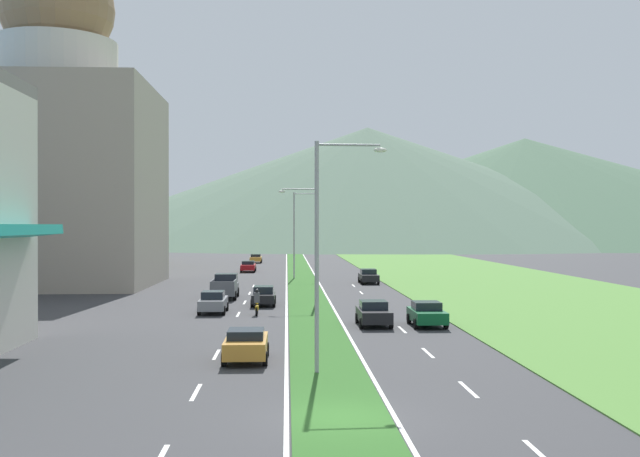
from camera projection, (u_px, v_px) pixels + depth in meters
name	position (u px, v px, depth m)	size (l,w,h in m)	color
ground_plane	(341.00, 418.00, 23.70)	(600.00, 600.00, 0.00)	#38383A
grass_median	(302.00, 280.00, 83.64)	(3.20, 240.00, 0.06)	#2D6023
grass_verge_right	(482.00, 279.00, 84.57)	(24.00, 240.00, 0.06)	#518438
lane_dash_left_3	(196.00, 392.00, 27.39)	(0.16, 2.80, 0.01)	silver
lane_dash_left_4	(216.00, 355.00, 35.36)	(0.16, 2.80, 0.01)	silver
lane_dash_left_5	(229.00, 331.00, 43.33)	(0.16, 2.80, 0.01)	silver
lane_dash_left_6	(238.00, 314.00, 51.30)	(0.16, 2.80, 0.01)	silver
lane_dash_left_7	(245.00, 302.00, 59.27)	(0.16, 2.80, 0.01)	silver
lane_dash_left_8	(250.00, 293.00, 67.24)	(0.16, 2.80, 0.01)	silver
lane_dash_left_9	(254.00, 286.00, 75.20)	(0.16, 2.80, 0.01)	silver
lane_dash_right_2	(541.00, 455.00, 19.89)	(0.16, 2.80, 0.01)	silver
lane_dash_right_3	(468.00, 389.00, 27.86)	(0.16, 2.80, 0.01)	silver
lane_dash_right_4	(428.00, 353.00, 35.82)	(0.16, 2.80, 0.01)	silver
lane_dash_right_5	(402.00, 330.00, 43.79)	(0.16, 2.80, 0.01)	silver
lane_dash_right_6	(384.00, 314.00, 51.76)	(0.16, 2.80, 0.01)	silver
lane_dash_right_7	(371.00, 302.00, 59.73)	(0.16, 2.80, 0.01)	silver
lane_dash_right_8	(361.00, 293.00, 67.70)	(0.16, 2.80, 0.01)	silver
lane_dash_right_9	(353.00, 286.00, 75.66)	(0.16, 2.80, 0.01)	silver
edge_line_median_left	(287.00, 280.00, 83.56)	(0.16, 240.00, 0.01)	silver
edge_line_median_right	(317.00, 280.00, 83.72)	(0.16, 240.00, 0.01)	silver
domed_building	(57.00, 151.00, 75.81)	(19.56, 19.56, 34.18)	#9E9384
midrise_colored	(71.00, 192.00, 110.01)	(14.46, 14.46, 22.28)	yellow
hill_far_left	(72.00, 213.00, 257.13)	(173.98, 173.98, 20.52)	#516B56
hill_far_center	(368.00, 185.00, 268.96)	(229.51, 229.51, 41.74)	#516B56
hill_far_right	(525.00, 190.00, 280.53)	(235.93, 235.93, 39.14)	#47664C
street_lamp_near	(324.00, 240.00, 30.84)	(3.04, 0.37, 9.70)	#99999E
street_lamp_mid	(312.00, 236.00, 58.22)	(3.09, 0.33, 9.19)	#99999E
street_lamp_far	(297.00, 229.00, 85.61)	(3.03, 0.39, 9.99)	#99999E
car_0	(246.00, 344.00, 33.73)	(2.02, 4.06, 1.46)	#C6842D
car_1	(427.00, 314.00, 45.32)	(2.03, 4.03, 1.50)	#0C5128
car_2	(264.00, 296.00, 57.11)	(1.87, 4.58, 1.50)	black
car_3	(374.00, 313.00, 45.55)	(2.00, 4.19, 1.53)	black
car_4	(248.00, 266.00, 97.93)	(1.98, 4.80, 1.46)	maroon
car_5	(369.00, 276.00, 78.60)	(1.97, 4.45, 1.53)	black
car_6	(213.00, 302.00, 52.16)	(1.91, 4.35, 1.55)	slate
car_7	(256.00, 258.00, 121.29)	(1.98, 4.51, 1.44)	#C6842D
pickup_truck_0	(225.00, 287.00, 62.76)	(2.18, 5.40, 2.00)	#515459
motorcycle_rider	(257.00, 304.00, 51.00)	(0.36, 2.00, 1.80)	black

